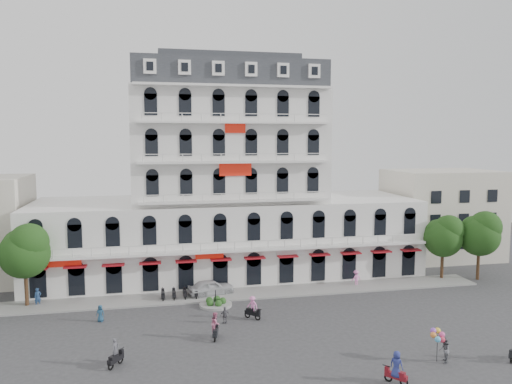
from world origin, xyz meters
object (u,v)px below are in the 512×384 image
object	(u,v)px
rider_west	(115,354)
rider_east	(396,367)
parked_car	(211,287)
rider_southwest	(216,325)
balloon_vendor	(442,346)
rider_center	(252,307)

from	to	relation	value
rider_west	rider_east	world-z (taller)	rider_east
parked_car	rider_southwest	xyz separation A→B (m)	(-0.98, -11.57, 0.35)
parked_car	rider_southwest	size ratio (longest dim) A/B	2.13
rider_east	rider_southwest	bearing A→B (deg)	8.67
parked_car	balloon_vendor	bearing A→B (deg)	-156.30
rider_west	rider_east	size ratio (longest dim) A/B	0.93
rider_southwest	rider_east	size ratio (longest dim) A/B	0.99
rider_center	balloon_vendor	distance (m)	16.48
parked_car	rider_east	size ratio (longest dim) A/B	2.12
parked_car	rider_center	bearing A→B (deg)	-173.35
balloon_vendor	rider_west	bearing A→B (deg)	169.89
parked_car	balloon_vendor	size ratio (longest dim) A/B	1.98
parked_car	rider_west	world-z (taller)	rider_west
parked_car	rider_west	xyz separation A→B (m)	(-8.61, -15.03, 0.12)
rider_east	rider_center	xyz separation A→B (m)	(-6.99, 13.77, -0.02)
rider_center	balloon_vendor	world-z (taller)	balloon_vendor
rider_center	balloon_vendor	size ratio (longest dim) A/B	0.88
rider_center	rider_east	bearing A→B (deg)	-19.10
rider_southwest	balloon_vendor	distance (m)	17.43
rider_west	rider_center	xyz separation A→B (m)	(11.49, 7.31, 0.18)
rider_southwest	rider_east	xyz separation A→B (m)	(10.84, -9.92, -0.02)
parked_car	rider_southwest	distance (m)	11.62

